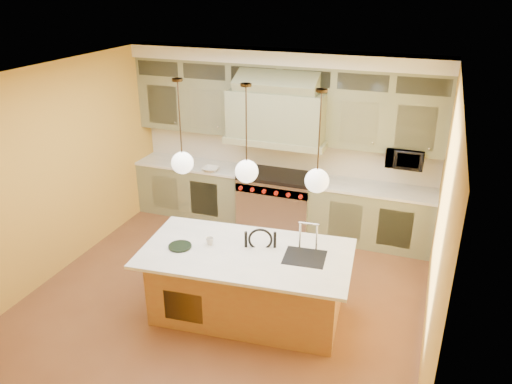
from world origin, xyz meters
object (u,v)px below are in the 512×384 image
at_px(range, 277,200).
at_px(counter_stool, 260,271).
at_px(microwave, 405,157).
at_px(kitchen_island, 248,282).

height_order(range, counter_stool, counter_stool).
bearing_deg(microwave, counter_stool, -118.72).
relative_size(kitchen_island, counter_stool, 2.22).
bearing_deg(kitchen_island, range, 94.19).
relative_size(counter_stool, microwave, 2.16).
height_order(range, kitchen_island, kitchen_island).
xyz_separation_m(range, counter_stool, (0.57, -2.41, 0.18)).
relative_size(range, counter_stool, 1.03).
relative_size(range, kitchen_island, 0.46).
height_order(range, microwave, microwave).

